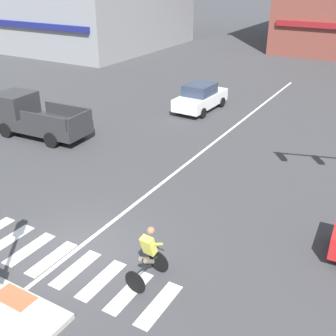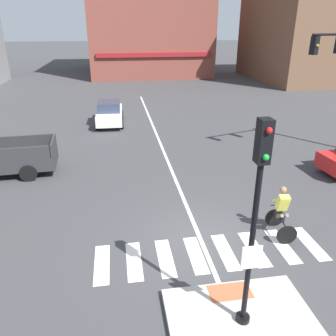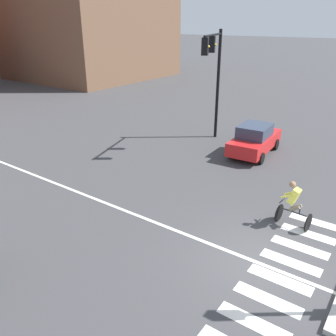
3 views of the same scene
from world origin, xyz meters
The scene contains 13 objects.
ground_plane centered at (0.00, 0.00, 0.00)m, with size 300.00×300.00×0.00m, color #3D3D3F.
tactile_pad_front centered at (0.00, -2.49, 0.15)m, with size 1.10×0.60×0.01m, color #DB5B38.
crosswalk_stripe_b centered at (-2.35, -0.70, 0.00)m, with size 0.44×1.80×0.01m, color silver.
crosswalk_stripe_c centered at (-1.41, -0.70, 0.00)m, with size 0.44×1.80×0.01m, color silver.
crosswalk_stripe_d centered at (-0.47, -0.70, 0.00)m, with size 0.44×1.80×0.01m, color silver.
crosswalk_stripe_e centered at (0.47, -0.70, 0.00)m, with size 0.44×1.80×0.01m, color silver.
crosswalk_stripe_f centered at (1.41, -0.70, 0.00)m, with size 0.44×1.80×0.01m, color silver.
crosswalk_stripe_g centered at (2.35, -0.70, 0.00)m, with size 0.44×1.80×0.01m, color silver.
crosswalk_stripe_h centered at (3.29, -0.70, 0.00)m, with size 0.44×1.80×0.01m, color silver.
lane_centre_line centered at (-0.13, 10.00, 0.00)m, with size 0.14×28.00×0.01m, color silver.
car_white_westbound_distant centered at (-3.06, 14.45, 0.81)m, with size 1.93×4.15×1.64m.
pickup_truck_charcoal_cross_left centered at (-8.56, 6.42, 0.98)m, with size 5.20×2.27×2.08m.
cyclist centered at (2.55, -0.02, 0.87)m, with size 0.75×1.14×1.68m.
Camera 1 is at (7.62, -7.64, 7.87)m, focal length 44.73 mm.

